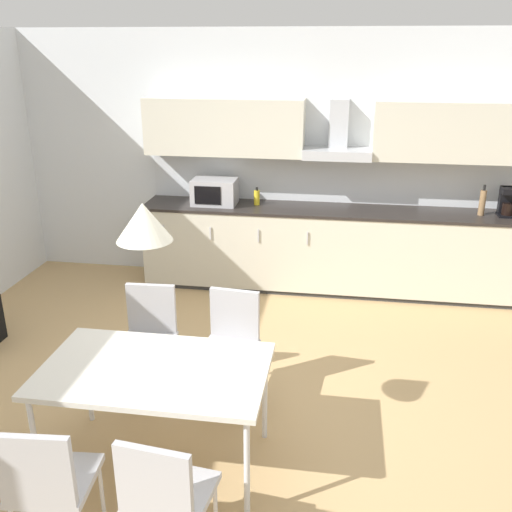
% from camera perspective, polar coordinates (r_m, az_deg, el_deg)
% --- Properties ---
extents(ground_plane, '(8.68, 7.82, 0.02)m').
position_cam_1_polar(ground_plane, '(4.55, -2.51, -14.44)').
color(ground_plane, tan).
extents(wall_back, '(6.95, 0.10, 2.75)m').
position_cam_1_polar(wall_back, '(6.47, 1.93, 9.67)').
color(wall_back, silver).
rests_on(wall_back, ground_plane).
extents(kitchen_counter, '(4.17, 0.62, 0.93)m').
position_cam_1_polar(kitchen_counter, '(6.33, 7.63, 0.68)').
color(kitchen_counter, '#333333').
rests_on(kitchen_counter, ground_plane).
extents(backsplash_tile, '(4.15, 0.02, 0.47)m').
position_cam_1_polar(backsplash_tile, '(6.41, 8.00, 7.42)').
color(backsplash_tile, silver).
rests_on(backsplash_tile, kitchen_counter).
extents(upper_wall_cabinets, '(4.15, 0.40, 0.60)m').
position_cam_1_polar(upper_wall_cabinets, '(6.15, 8.24, 12.35)').
color(upper_wall_cabinets, beige).
extents(microwave, '(0.48, 0.35, 0.28)m').
position_cam_1_polar(microwave, '(6.30, -4.15, 6.44)').
color(microwave, '#ADADB2').
rests_on(microwave, kitchen_counter).
extents(coffee_maker, '(0.18, 0.19, 0.30)m').
position_cam_1_polar(coffee_maker, '(6.40, 23.89, 5.01)').
color(coffee_maker, black).
rests_on(coffee_maker, kitchen_counter).
extents(bottle_yellow, '(0.06, 0.06, 0.19)m').
position_cam_1_polar(bottle_yellow, '(6.28, 0.08, 5.89)').
color(bottle_yellow, yellow).
rests_on(bottle_yellow, kitchen_counter).
extents(bottle_brown, '(0.06, 0.06, 0.32)m').
position_cam_1_polar(bottle_brown, '(6.32, 21.70, 5.02)').
color(bottle_brown, brown).
rests_on(bottle_brown, kitchen_counter).
extents(dining_table, '(1.40, 0.85, 0.72)m').
position_cam_1_polar(dining_table, '(3.66, -10.11, -11.54)').
color(dining_table, silver).
rests_on(dining_table, ground_plane).
extents(chair_near_right, '(0.44, 0.44, 0.87)m').
position_cam_1_polar(chair_near_right, '(3.06, -9.16, -22.33)').
color(chair_near_right, '#B2B2B7').
rests_on(chair_near_right, ground_plane).
extents(chair_far_left, '(0.42, 0.42, 0.87)m').
position_cam_1_polar(chair_far_left, '(4.48, -10.64, -7.29)').
color(chair_far_left, '#B2B2B7').
rests_on(chair_far_left, ground_plane).
extents(chair_far_right, '(0.44, 0.44, 0.87)m').
position_cam_1_polar(chair_far_right, '(4.32, -2.49, -8.03)').
color(chair_far_right, '#B2B2B7').
rests_on(chair_far_right, ground_plane).
extents(chair_near_left, '(0.43, 0.43, 0.87)m').
position_cam_1_polar(chair_near_left, '(3.27, -20.16, -20.19)').
color(chair_near_left, '#B2B2B7').
rests_on(chair_near_left, ground_plane).
extents(pendant_lamp, '(0.32, 0.32, 0.22)m').
position_cam_1_polar(pendant_lamp, '(3.25, -11.18, 3.35)').
color(pendant_lamp, silver).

